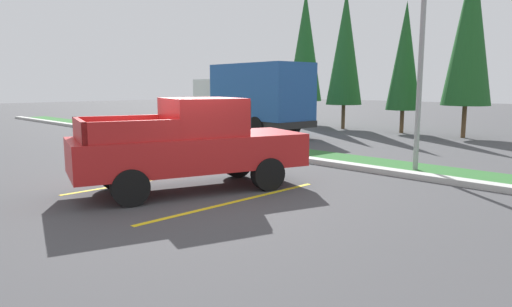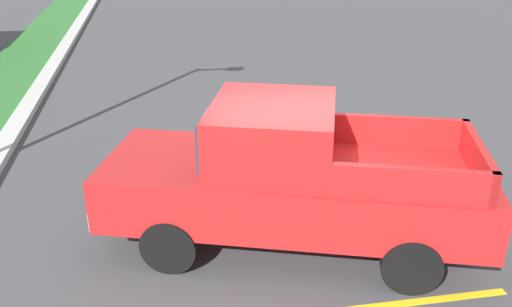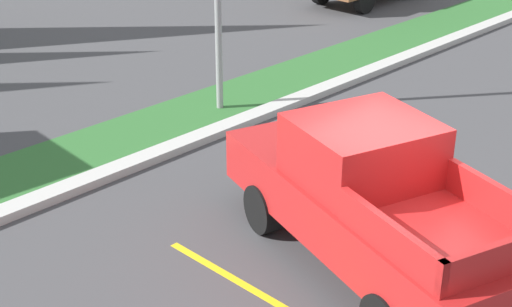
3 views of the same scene
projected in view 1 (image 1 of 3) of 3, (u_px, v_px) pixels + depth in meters
The scene contains 13 objects.
ground_plane at pixel (195, 192), 10.26m from camera, with size 120.00×120.00×0.00m, color #424244.
parking_line_near at pixel (155, 180), 11.60m from camera, with size 0.12×4.80×0.01m, color yellow.
parking_line_far at pixel (236, 201), 9.43m from camera, with size 0.12×4.80×0.01m, color yellow.
curb_strip at pixel (328, 163), 13.73m from camera, with size 56.00×0.40×0.15m, color #B2B2AD.
grass_median at pixel (349, 160), 14.50m from camera, with size 56.00×1.80×0.06m, color #2D662D.
pickup_truck_main at pixel (192, 145), 10.38m from camera, with size 3.41×5.55×2.10m.
cargo_truck_distant at pixel (252, 97), 22.27m from camera, with size 6.95×2.91×3.40m.
street_light at pixel (419, 36), 12.08m from camera, with size 0.24×1.49×6.26m.
cypress_tree_leftmost at pixel (305, 47), 27.67m from camera, with size 2.09×2.09×8.03m.
cypress_tree_left_inner at pixel (345, 48), 24.68m from camera, with size 1.94×1.94×7.47m.
cypress_tree_center at pixel (405, 56), 22.56m from camera, with size 1.69×1.69×6.49m.
cypress_tree_right_inner at pixel (470, 29), 20.26m from camera, with size 2.14×2.14×8.25m.
traffic_cone at pixel (109, 167), 11.83m from camera, with size 0.36×0.36×0.60m.
Camera 1 is at (8.08, -6.08, 2.38)m, focal length 31.95 mm.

